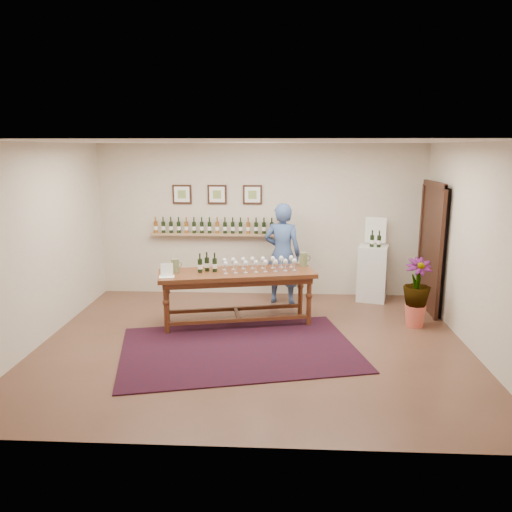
{
  "coord_description": "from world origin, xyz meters",
  "views": [
    {
      "loc": [
        0.38,
        -6.64,
        2.73
      ],
      "look_at": [
        0.0,
        0.8,
        1.1
      ],
      "focal_mm": 35.0,
      "sensor_mm": 36.0,
      "label": 1
    }
  ],
  "objects_px": {
    "tasting_table": "(237,279)",
    "potted_plant": "(416,293)",
    "person": "(282,254)",
    "display_pedestal": "(372,273)"
  },
  "relations": [
    {
      "from": "tasting_table",
      "to": "potted_plant",
      "type": "xyz_separation_m",
      "value": [
        2.77,
        0.02,
        -0.18
      ]
    },
    {
      "from": "tasting_table",
      "to": "person",
      "type": "xyz_separation_m",
      "value": [
        0.7,
        1.12,
        0.18
      ]
    },
    {
      "from": "potted_plant",
      "to": "person",
      "type": "relative_size",
      "value": 0.52
    },
    {
      "from": "tasting_table",
      "to": "person",
      "type": "relative_size",
      "value": 1.39
    },
    {
      "from": "potted_plant",
      "to": "person",
      "type": "distance_m",
      "value": 2.36
    },
    {
      "from": "potted_plant",
      "to": "tasting_table",
      "type": "bearing_deg",
      "value": -179.63
    },
    {
      "from": "tasting_table",
      "to": "person",
      "type": "height_order",
      "value": "person"
    },
    {
      "from": "display_pedestal",
      "to": "person",
      "type": "height_order",
      "value": "person"
    },
    {
      "from": "tasting_table",
      "to": "potted_plant",
      "type": "relative_size",
      "value": 2.68
    },
    {
      "from": "display_pedestal",
      "to": "potted_plant",
      "type": "distance_m",
      "value": 1.43
    }
  ]
}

